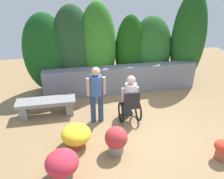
% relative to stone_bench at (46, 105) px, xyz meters
% --- Properties ---
extents(ground_plane, '(12.61, 12.61, 0.00)m').
position_rel_stone_bench_xyz_m(ground_plane, '(2.36, -1.20, -0.32)').
color(ground_plane, '#97774F').
extents(stone_retaining_wall, '(5.01, 0.37, 0.92)m').
position_rel_stone_bench_xyz_m(stone_retaining_wall, '(2.36, 0.96, 0.14)').
color(stone_retaining_wall, slate).
rests_on(stone_retaining_wall, ground).
extents(hedge_backdrop, '(6.08, 1.21, 3.14)m').
position_rel_stone_bench_xyz_m(hedge_backdrop, '(2.16, 1.55, 1.03)').
color(hedge_backdrop, '#174E1A').
rests_on(hedge_backdrop, ground).
extents(stone_bench, '(1.60, 0.47, 0.48)m').
position_rel_stone_bench_xyz_m(stone_bench, '(0.00, 0.00, 0.00)').
color(stone_bench, gray).
rests_on(stone_bench, ground).
extents(person_in_wheelchair, '(0.53, 0.66, 1.33)m').
position_rel_stone_bench_xyz_m(person_in_wheelchair, '(2.20, -0.66, 0.30)').
color(person_in_wheelchair, black).
rests_on(person_in_wheelchair, ground).
extents(person_standing_companion, '(0.49, 0.30, 1.56)m').
position_rel_stone_bench_xyz_m(person_standing_companion, '(1.34, -0.57, 0.58)').
color(person_standing_companion, navy).
rests_on(person_standing_companion, ground).
extents(flower_pot_purple_near, '(0.50, 0.50, 0.64)m').
position_rel_stone_bench_xyz_m(flower_pot_purple_near, '(1.60, -1.82, 0.02)').
color(flower_pot_purple_near, gray).
rests_on(flower_pot_purple_near, ground).
extents(flower_pot_terracotta_by_wall, '(0.64, 0.64, 0.60)m').
position_rel_stone_bench_xyz_m(flower_pot_terracotta_by_wall, '(0.45, -2.32, 0.01)').
color(flower_pot_terracotta_by_wall, '#4C5F53').
rests_on(flower_pot_terracotta_by_wall, ground).
extents(flower_pot_red_accent, '(0.68, 0.68, 0.51)m').
position_rel_stone_bench_xyz_m(flower_pot_red_accent, '(0.75, -1.43, -0.04)').
color(flower_pot_red_accent, brown).
rests_on(flower_pot_red_accent, ground).
extents(flower_pot_small_foreground, '(0.35, 0.35, 0.46)m').
position_rel_stone_bench_xyz_m(flower_pot_small_foreground, '(3.76, -2.44, -0.05)').
color(flower_pot_small_foreground, '#A44D33').
rests_on(flower_pot_small_foreground, ground).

